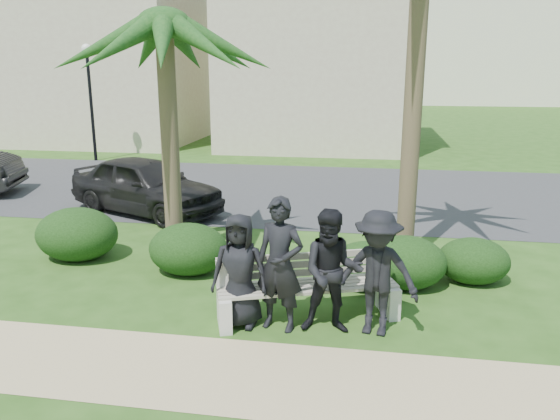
{
  "coord_description": "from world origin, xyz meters",
  "views": [
    {
      "loc": [
        1.36,
        -7.26,
        3.44
      ],
      "look_at": [
        -0.01,
        1.0,
        1.25
      ],
      "focal_mm": 35.0,
      "sensor_mm": 36.0,
      "label": 1
    }
  ],
  "objects_px": {
    "street_lamp": "(89,82)",
    "man_c": "(332,272)",
    "man_d": "(377,273)",
    "man_b": "(280,265)",
    "palm_left": "(164,26)",
    "car_a": "(146,185)",
    "park_bench": "(309,292)",
    "man_a": "(240,271)"
  },
  "relations": [
    {
      "from": "park_bench",
      "to": "man_b",
      "type": "height_order",
      "value": "man_b"
    },
    {
      "from": "street_lamp",
      "to": "man_b",
      "type": "relative_size",
      "value": 2.35
    },
    {
      "from": "man_c",
      "to": "car_a",
      "type": "relative_size",
      "value": 0.42
    },
    {
      "from": "park_bench",
      "to": "man_b",
      "type": "bearing_deg",
      "value": -154.72
    },
    {
      "from": "man_a",
      "to": "man_c",
      "type": "relative_size",
      "value": 0.93
    },
    {
      "from": "man_c",
      "to": "palm_left",
      "type": "xyz_separation_m",
      "value": [
        -3.11,
        2.52,
        3.27
      ]
    },
    {
      "from": "man_c",
      "to": "car_a",
      "type": "distance_m",
      "value": 7.33
    },
    {
      "from": "man_c",
      "to": "car_a",
      "type": "xyz_separation_m",
      "value": [
        -4.9,
        5.45,
        -0.15
      ]
    },
    {
      "from": "man_c",
      "to": "man_d",
      "type": "distance_m",
      "value": 0.58
    },
    {
      "from": "man_b",
      "to": "palm_left",
      "type": "relative_size",
      "value": 0.36
    },
    {
      "from": "palm_left",
      "to": "park_bench",
      "type": "bearing_deg",
      "value": -38.35
    },
    {
      "from": "man_d",
      "to": "man_b",
      "type": "bearing_deg",
      "value": -166.05
    },
    {
      "from": "palm_left",
      "to": "car_a",
      "type": "xyz_separation_m",
      "value": [
        -1.79,
        2.93,
        -3.42
      ]
    },
    {
      "from": "man_a",
      "to": "man_d",
      "type": "distance_m",
      "value": 1.83
    },
    {
      "from": "street_lamp",
      "to": "car_a",
      "type": "xyz_separation_m",
      "value": [
        5.04,
        -7.08,
        -2.25
      ]
    },
    {
      "from": "street_lamp",
      "to": "man_d",
      "type": "distance_m",
      "value": 16.46
    },
    {
      "from": "park_bench",
      "to": "car_a",
      "type": "xyz_separation_m",
      "value": [
        -4.56,
        5.12,
        0.29
      ]
    },
    {
      "from": "man_c",
      "to": "man_d",
      "type": "xyz_separation_m",
      "value": [
        0.58,
        0.05,
        0.0
      ]
    },
    {
      "from": "street_lamp",
      "to": "car_a",
      "type": "relative_size",
      "value": 1.06
    },
    {
      "from": "man_a",
      "to": "man_d",
      "type": "bearing_deg",
      "value": 1.97
    },
    {
      "from": "park_bench",
      "to": "man_c",
      "type": "height_order",
      "value": "man_c"
    },
    {
      "from": "street_lamp",
      "to": "man_d",
      "type": "bearing_deg",
      "value": -49.89
    },
    {
      "from": "park_bench",
      "to": "man_b",
      "type": "distance_m",
      "value": 0.72
    },
    {
      "from": "man_a",
      "to": "man_c",
      "type": "height_order",
      "value": "man_c"
    },
    {
      "from": "man_b",
      "to": "car_a",
      "type": "relative_size",
      "value": 0.45
    },
    {
      "from": "man_d",
      "to": "palm_left",
      "type": "distance_m",
      "value": 5.51
    },
    {
      "from": "palm_left",
      "to": "car_a",
      "type": "bearing_deg",
      "value": 121.43
    },
    {
      "from": "man_c",
      "to": "palm_left",
      "type": "bearing_deg",
      "value": 136.52
    },
    {
      "from": "man_d",
      "to": "street_lamp",
      "type": "bearing_deg",
      "value": 141.03
    },
    {
      "from": "man_a",
      "to": "palm_left",
      "type": "relative_size",
      "value": 0.31
    },
    {
      "from": "man_a",
      "to": "car_a",
      "type": "height_order",
      "value": "man_a"
    },
    {
      "from": "man_d",
      "to": "car_a",
      "type": "relative_size",
      "value": 0.42
    },
    {
      "from": "man_b",
      "to": "man_c",
      "type": "distance_m",
      "value": 0.7
    },
    {
      "from": "man_a",
      "to": "man_b",
      "type": "relative_size",
      "value": 0.86
    },
    {
      "from": "man_c",
      "to": "street_lamp",
      "type": "bearing_deg",
      "value": 123.99
    },
    {
      "from": "street_lamp",
      "to": "man_c",
      "type": "height_order",
      "value": "street_lamp"
    },
    {
      "from": "man_d",
      "to": "palm_left",
      "type": "xyz_separation_m",
      "value": [
        -3.69,
        2.47,
        3.27
      ]
    },
    {
      "from": "street_lamp",
      "to": "park_bench",
      "type": "relative_size",
      "value": 1.59
    },
    {
      "from": "man_b",
      "to": "palm_left",
      "type": "height_order",
      "value": "palm_left"
    },
    {
      "from": "man_a",
      "to": "palm_left",
      "type": "distance_m",
      "value": 4.57
    },
    {
      "from": "man_b",
      "to": "car_a",
      "type": "height_order",
      "value": "man_b"
    },
    {
      "from": "street_lamp",
      "to": "man_b",
      "type": "bearing_deg",
      "value": -53.64
    }
  ]
}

